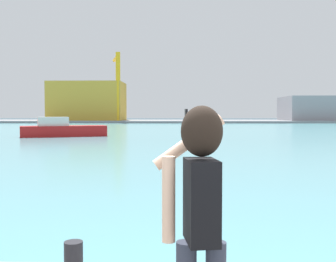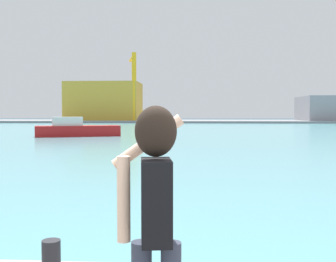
{
  "view_description": "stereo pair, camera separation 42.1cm",
  "coord_description": "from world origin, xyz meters",
  "px_view_note": "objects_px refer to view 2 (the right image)",
  "views": [
    {
      "loc": [
        -0.48,
        -2.55,
        2.19
      ],
      "look_at": [
        -0.7,
        7.24,
        1.76
      ],
      "focal_mm": 44.01,
      "sensor_mm": 36.0,
      "label": 1
    },
    {
      "loc": [
        -0.06,
        -2.53,
        2.19
      ],
      "look_at": [
        -0.7,
        7.24,
        1.76
      ],
      "focal_mm": 44.01,
      "sensor_mm": 36.0,
      "label": 2
    }
  ],
  "objects_px": {
    "person_photographer": "(154,206)",
    "harbor_bollard": "(51,258)",
    "warehouse_left": "(104,101)",
    "boat_moored": "(76,129)",
    "port_crane": "(134,81)"
  },
  "relations": [
    {
      "from": "person_photographer",
      "to": "harbor_bollard",
      "type": "height_order",
      "value": "person_photographer"
    },
    {
      "from": "person_photographer",
      "to": "warehouse_left",
      "type": "height_order",
      "value": "warehouse_left"
    },
    {
      "from": "boat_moored",
      "to": "warehouse_left",
      "type": "height_order",
      "value": "warehouse_left"
    },
    {
      "from": "port_crane",
      "to": "warehouse_left",
      "type": "bearing_deg",
      "value": 150.59
    },
    {
      "from": "person_photographer",
      "to": "warehouse_left",
      "type": "bearing_deg",
      "value": 4.88
    },
    {
      "from": "boat_moored",
      "to": "warehouse_left",
      "type": "bearing_deg",
      "value": 79.24
    },
    {
      "from": "person_photographer",
      "to": "boat_moored",
      "type": "bearing_deg",
      "value": 9.31
    },
    {
      "from": "harbor_bollard",
      "to": "warehouse_left",
      "type": "height_order",
      "value": "warehouse_left"
    },
    {
      "from": "person_photographer",
      "to": "boat_moored",
      "type": "relative_size",
      "value": 0.22
    },
    {
      "from": "harbor_bollard",
      "to": "port_crane",
      "type": "xyz_separation_m",
      "value": [
        -12.12,
        86.53,
        8.63
      ]
    },
    {
      "from": "harbor_bollard",
      "to": "person_photographer",
      "type": "bearing_deg",
      "value": -48.73
    },
    {
      "from": "warehouse_left",
      "to": "port_crane",
      "type": "relative_size",
      "value": 1.11
    },
    {
      "from": "boat_moored",
      "to": "warehouse_left",
      "type": "xyz_separation_m",
      "value": [
        -10.18,
        57.58,
        4.17
      ]
    },
    {
      "from": "harbor_bollard",
      "to": "port_crane",
      "type": "distance_m",
      "value": 87.8
    },
    {
      "from": "harbor_bollard",
      "to": "boat_moored",
      "type": "relative_size",
      "value": 0.05
    }
  ]
}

